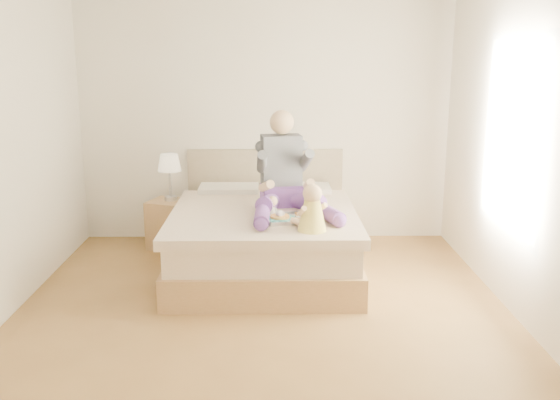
{
  "coord_description": "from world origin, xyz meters",
  "views": [
    {
      "loc": [
        0.08,
        -4.68,
        2.05
      ],
      "look_at": [
        0.15,
        0.66,
        0.77
      ],
      "focal_mm": 40.0,
      "sensor_mm": 36.0,
      "label": 1
    }
  ],
  "objects_px": {
    "nightstand": "(171,224)",
    "adult": "(285,180)",
    "tray": "(290,217)",
    "baby": "(311,212)",
    "bed": "(264,235)"
  },
  "relations": [
    {
      "from": "bed",
      "to": "nightstand",
      "type": "relative_size",
      "value": 4.2
    },
    {
      "from": "tray",
      "to": "baby",
      "type": "height_order",
      "value": "baby"
    },
    {
      "from": "tray",
      "to": "bed",
      "type": "bearing_deg",
      "value": 100.75
    },
    {
      "from": "nightstand",
      "to": "adult",
      "type": "distance_m",
      "value": 1.52
    },
    {
      "from": "adult",
      "to": "tray",
      "type": "height_order",
      "value": "adult"
    },
    {
      "from": "bed",
      "to": "baby",
      "type": "relative_size",
      "value": 5.53
    },
    {
      "from": "tray",
      "to": "baby",
      "type": "relative_size",
      "value": 1.28
    },
    {
      "from": "bed",
      "to": "nightstand",
      "type": "xyz_separation_m",
      "value": [
        -1.0,
        0.62,
        -0.06
      ]
    },
    {
      "from": "adult",
      "to": "baby",
      "type": "height_order",
      "value": "adult"
    },
    {
      "from": "bed",
      "to": "adult",
      "type": "bearing_deg",
      "value": -22.18
    },
    {
      "from": "bed",
      "to": "tray",
      "type": "relative_size",
      "value": 4.33
    },
    {
      "from": "baby",
      "to": "adult",
      "type": "bearing_deg",
      "value": 73.02
    },
    {
      "from": "nightstand",
      "to": "baby",
      "type": "relative_size",
      "value": 1.32
    },
    {
      "from": "adult",
      "to": "tray",
      "type": "distance_m",
      "value": 0.49
    },
    {
      "from": "nightstand",
      "to": "adult",
      "type": "height_order",
      "value": "adult"
    }
  ]
}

